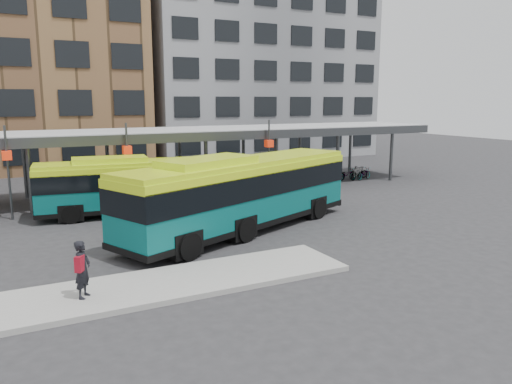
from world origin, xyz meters
name	(u,v)px	position (x,y,z in m)	size (l,w,h in m)	color
ground	(255,244)	(0.00, 0.00, 0.00)	(120.00, 120.00, 0.00)	#28282B
boarding_island	(145,288)	(-5.50, -3.00, 0.09)	(14.00, 3.00, 0.18)	gray
canopy	(162,134)	(-0.06, 12.87, 3.91)	(40.00, 6.53, 4.80)	#999B9E
building_grey	(251,63)	(16.00, 32.00, 10.00)	(24.00, 14.00, 20.00)	slate
bus_front	(242,191)	(0.47, 2.23, 1.89)	(13.23, 7.64, 3.63)	#075453
bus_rear	(146,183)	(-2.43, 8.05, 1.62)	(11.50, 3.75, 3.11)	#075453
pedestrian	(83,269)	(-7.40, -3.14, 1.08)	(0.70, 0.77, 1.77)	black
bike_rack	(342,175)	(13.48, 11.91, 0.47)	(6.35, 1.58, 1.07)	slate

